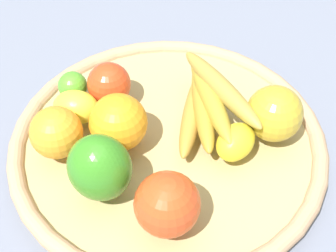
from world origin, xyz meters
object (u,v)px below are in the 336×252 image
at_px(orange_0, 118,122).
at_px(apple_2, 274,113).
at_px(apple_1, 167,204).
at_px(lemon_0, 76,107).
at_px(bell_pepper, 100,168).
at_px(banana_bunch, 207,100).
at_px(orange_1, 56,132).
at_px(apple_0, 109,84).
at_px(lemon_1, 236,142).
at_px(lime_0, 73,86).

xyz_separation_m(orange_0, apple_2, (-0.01, 0.21, -0.00)).
xyz_separation_m(apple_1, lemon_0, (-0.18, -0.12, -0.02)).
height_order(orange_0, bell_pepper, bell_pepper).
xyz_separation_m(banana_bunch, orange_1, (0.06, -0.20, 0.00)).
bearing_deg(bell_pepper, apple_0, -71.00).
distance_m(apple_0, apple_1, 0.23).
relative_size(bell_pepper, orange_1, 1.30).
bearing_deg(orange_1, apple_2, 94.00).
relative_size(apple_0, orange_0, 0.81).
height_order(lemon_1, apple_2, apple_2).
xyz_separation_m(lemon_1, lemon_0, (-0.07, -0.22, 0.00)).
height_order(lime_0, lemon_0, lemon_0).
height_order(apple_1, lemon_0, apple_1).
xyz_separation_m(lemon_1, apple_2, (-0.04, 0.06, 0.02)).
bearing_deg(banana_bunch, apple_2, 68.46).
distance_m(apple_0, banana_bunch, 0.14).
relative_size(orange_0, apple_2, 1.02).
bearing_deg(apple_1, lemon_1, 138.08).
bearing_deg(apple_0, apple_2, 71.68).
bearing_deg(apple_1, apple_0, -160.53).
height_order(apple_0, lemon_1, apple_0).
relative_size(lemon_1, apple_2, 0.80).
xyz_separation_m(apple_1, orange_0, (-0.13, -0.06, 0.00)).
relative_size(lime_0, bell_pepper, 0.47).
bearing_deg(apple_2, lemon_1, -57.43).
bearing_deg(apple_1, orange_1, -130.48).
distance_m(orange_1, lemon_0, 0.06).
distance_m(apple_1, orange_1, 0.19).
xyz_separation_m(lime_0, apple_2, (0.08, 0.28, 0.02)).
bearing_deg(lemon_1, banana_bunch, -155.40).
relative_size(banana_bunch, orange_0, 2.31).
relative_size(orange_0, orange_1, 1.12).
bearing_deg(orange_0, lemon_0, -127.18).
xyz_separation_m(apple_0, orange_1, (0.10, -0.07, 0.00)).
xyz_separation_m(lemon_0, apple_2, (0.04, 0.27, 0.01)).
bearing_deg(orange_0, lime_0, -142.91).
xyz_separation_m(apple_0, apple_1, (0.22, 0.08, 0.01)).
bearing_deg(orange_1, banana_bunch, 105.14).
bearing_deg(lime_0, apple_2, 73.28).
bearing_deg(bell_pepper, lemon_1, -142.57).
bearing_deg(apple_2, orange_0, -87.44).
height_order(apple_1, banana_bunch, apple_1).
relative_size(lemon_1, lemon_0, 0.96).
relative_size(lemon_0, apple_2, 0.84).
height_order(orange_0, lemon_0, orange_0).
bearing_deg(apple_0, banana_bunch, 73.79).
height_order(lemon_1, lime_0, lemon_1).
distance_m(lemon_1, orange_1, 0.24).
distance_m(orange_1, apple_2, 0.29).
bearing_deg(orange_1, orange_0, 97.69).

